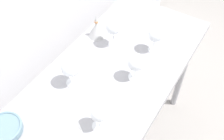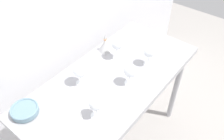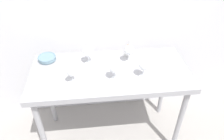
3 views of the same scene
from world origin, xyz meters
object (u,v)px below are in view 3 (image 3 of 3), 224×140
object	(u,v)px
wine_glass_near_right	(144,66)
tasting_sheet_upper	(66,67)
wine_glass_far_right	(129,50)
wine_glass_near_left	(71,72)
tasting_bowl	(47,58)
wine_glass_far_left	(88,52)
wine_glass_near_center	(115,69)
decanter_funnel	(128,50)

from	to	relation	value
wine_glass_near_right	tasting_sheet_upper	world-z (taller)	wine_glass_near_right
wine_glass_near_right	wine_glass_far_right	bearing A→B (deg)	110.43
wine_glass_near_right	wine_glass_near_left	distance (m)	0.59
tasting_bowl	wine_glass_near_right	bearing A→B (deg)	-21.75
wine_glass_far_left	wine_glass_near_center	distance (m)	0.33
decanter_funnel	wine_glass_far_left	bearing A→B (deg)	-164.33
wine_glass_far_right	decanter_funnel	world-z (taller)	wine_glass_far_right
wine_glass_near_center	tasting_bowl	xyz separation A→B (m)	(-0.60, 0.35, -0.09)
wine_glass_far_right	wine_glass_near_right	xyz separation A→B (m)	(0.08, -0.23, -0.01)
wine_glass_far_left	decanter_funnel	distance (m)	0.41
wine_glass_far_left	decanter_funnel	size ratio (longest dim) A/B	1.12
wine_glass_far_right	wine_glass_far_left	distance (m)	0.37
wine_glass_near_center	tasting_sheet_upper	distance (m)	0.48
wine_glass_near_left	wine_glass_far_left	bearing A→B (deg)	62.01
tasting_bowl	decanter_funnel	world-z (taller)	decanter_funnel
tasting_bowl	wine_glass_near_left	bearing A→B (deg)	-54.50
wine_glass_near_center	tasting_bowl	world-z (taller)	wine_glass_near_center
wine_glass_far_right	decanter_funnel	distance (m)	0.15
wine_glass_near_center	wine_glass_near_left	world-z (taller)	wine_glass_near_center
wine_glass_far_right	wine_glass_near_left	xyz separation A→B (m)	(-0.51, -0.24, -0.02)
wine_glass_far_left	tasting_bowl	distance (m)	0.41
wine_glass_far_right	wine_glass_far_left	world-z (taller)	wine_glass_far_right
decanter_funnel	wine_glass_near_right	bearing A→B (deg)	-79.16
tasting_sheet_upper	tasting_bowl	bearing A→B (deg)	176.20
wine_glass_near_right	wine_glass_near_center	bearing A→B (deg)	-177.96
wine_glass_far_right	wine_glass_near_center	world-z (taller)	wine_glass_far_right
tasting_sheet_upper	wine_glass_near_center	bearing A→B (deg)	6.72
wine_glass_near_right	wine_glass_near_left	world-z (taller)	wine_glass_near_right
decanter_funnel	tasting_sheet_upper	bearing A→B (deg)	-165.30
wine_glass_near_right	tasting_sheet_upper	size ratio (longest dim) A/B	0.59
tasting_sheet_upper	wine_glass_far_left	bearing A→B (deg)	46.16
wine_glass_far_right	wine_glass_far_left	xyz separation A→B (m)	(-0.37, 0.02, -0.01)
wine_glass_far_right	wine_glass_far_left	size ratio (longest dim) A/B	1.02
wine_glass_far_left	decanter_funnel	world-z (taller)	wine_glass_far_left
wine_glass_far_right	wine_glass_near_left	world-z (taller)	wine_glass_far_right
wine_glass_near_left	tasting_bowl	xyz separation A→B (m)	(-0.25, 0.35, -0.09)
wine_glass_far_right	wine_glass_near_center	bearing A→B (deg)	-124.48
wine_glass_far_left	wine_glass_near_left	distance (m)	0.30
wine_glass_near_right	wine_glass_near_left	size ratio (longest dim) A/B	1.03
wine_glass_near_center	decanter_funnel	xyz separation A→B (m)	(0.18, 0.36, -0.06)
wine_glass_near_right	decanter_funnel	bearing A→B (deg)	100.84
tasting_bowl	wine_glass_near_center	bearing A→B (deg)	-29.98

